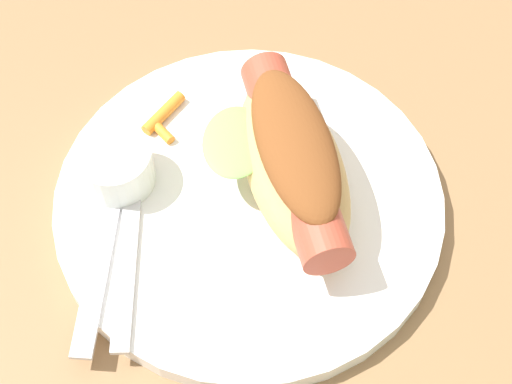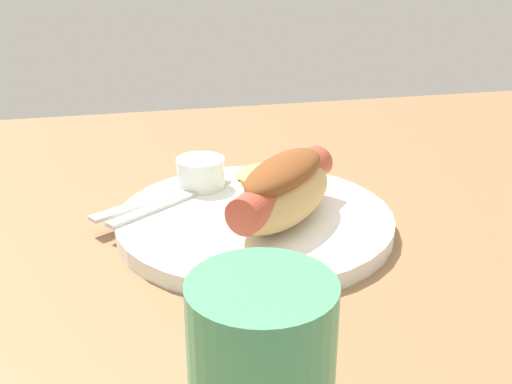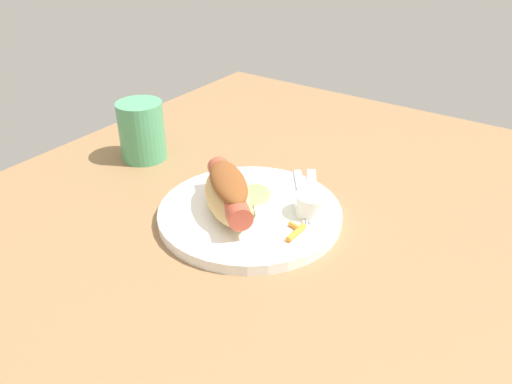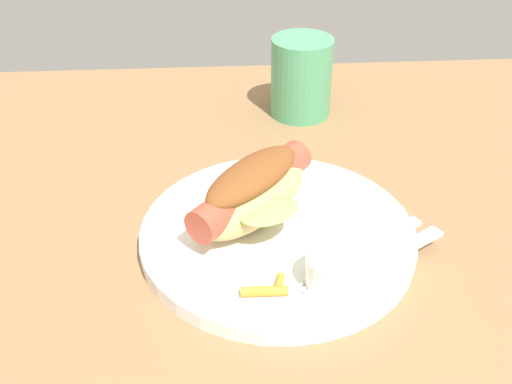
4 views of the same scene
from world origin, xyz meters
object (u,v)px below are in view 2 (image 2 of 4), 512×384
fork (171,202)px  drinking_cup (261,367)px  plate (255,221)px  hot_dog (283,189)px  sauce_ramekin (201,173)px  carrot_garnish (252,176)px  knife (150,201)px

fork → drinking_cup: drinking_cup is taller
plate → hot_dog: bearing=139.7°
sauce_ramekin → plate: bearing=116.8°
fork → carrot_garnish: (-9.43, -4.57, 0.22)cm
plate → carrot_garnish: carrot_garnish is taller
drinking_cup → knife: bearing=-82.7°
fork → plate: bearing=-64.3°
hot_dog → sauce_ramekin: hot_dog is taller
knife → drinking_cup: bearing=-113.5°
knife → drinking_cup: drinking_cup is taller
sauce_ramekin → drinking_cup: 35.66cm
plate → sauce_ramekin: sauce_ramekin is taller
sauce_ramekin → drinking_cup: size_ratio=0.49×
drinking_cup → carrot_garnish: bearing=-101.5°
knife → hot_dog: bearing=-60.6°
fork → drinking_cup: bearing=-121.8°
carrot_garnish → drinking_cup: bearing=78.5°
hot_dog → drinking_cup: size_ratio=1.47×
plate → sauce_ramekin: (4.13, -8.19, 2.39)cm
sauce_ramekin → knife: size_ratio=0.39×
drinking_cup → sauce_ramekin: bearing=-92.5°
sauce_ramekin → knife: 6.70cm
hot_dog → fork: hot_dog is taller
sauce_ramekin → carrot_garnish: (-5.79, -0.63, -1.17)cm
plate → hot_dog: size_ratio=1.75×
carrot_garnish → fork: bearing=25.8°
sauce_ramekin → drinking_cup: bearing=87.5°
sauce_ramekin → knife: bearing=29.3°
hot_dog → carrot_garnish: size_ratio=3.80×
plate → carrot_garnish: (-1.66, -8.82, 1.22)cm
plate → fork: 8.91cm
sauce_ramekin → drinking_cup: (1.55, 35.57, 2.06)cm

